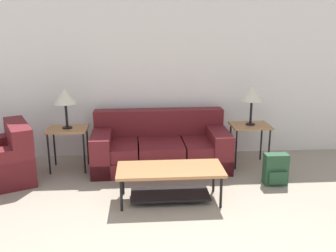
{
  "coord_description": "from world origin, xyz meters",
  "views": [
    {
      "loc": [
        -0.53,
        -2.03,
        2.09
      ],
      "look_at": [
        -0.17,
        2.77,
        0.8
      ],
      "focal_mm": 40.0,
      "sensor_mm": 36.0,
      "label": 1
    }
  ],
  "objects_px": {
    "coffee_table": "(170,177)",
    "table_lamp_left": "(65,97)",
    "table_lamp_right": "(252,94)",
    "side_table_right": "(250,129)",
    "backpack": "(276,170)",
    "couch": "(160,148)",
    "side_table_left": "(68,133)"
  },
  "relations": [
    {
      "from": "coffee_table",
      "to": "table_lamp_left",
      "type": "height_order",
      "value": "table_lamp_left"
    },
    {
      "from": "table_lamp_left",
      "to": "table_lamp_right",
      "type": "height_order",
      "value": "same"
    },
    {
      "from": "coffee_table",
      "to": "side_table_right",
      "type": "xyz_separation_m",
      "value": [
        1.32,
        1.17,
        0.25
      ]
    },
    {
      "from": "backpack",
      "to": "table_lamp_left",
      "type": "bearing_deg",
      "value": 165.01
    },
    {
      "from": "couch",
      "to": "coffee_table",
      "type": "xyz_separation_m",
      "value": [
        0.05,
        -1.21,
        0.03
      ]
    },
    {
      "from": "coffee_table",
      "to": "backpack",
      "type": "relative_size",
      "value": 3.0
    },
    {
      "from": "couch",
      "to": "table_lamp_left",
      "type": "xyz_separation_m",
      "value": [
        -1.37,
        -0.04,
        0.81
      ]
    },
    {
      "from": "side_table_right",
      "to": "table_lamp_left",
      "type": "xyz_separation_m",
      "value": [
        -2.74,
        0.0,
        0.54
      ]
    },
    {
      "from": "couch",
      "to": "backpack",
      "type": "bearing_deg",
      "value": -28.25
    },
    {
      "from": "table_lamp_right",
      "to": "backpack",
      "type": "xyz_separation_m",
      "value": [
        0.15,
        -0.77,
        -0.9
      ]
    },
    {
      "from": "coffee_table",
      "to": "table_lamp_left",
      "type": "distance_m",
      "value": 2.0
    },
    {
      "from": "side_table_right",
      "to": "table_lamp_right",
      "type": "xyz_separation_m",
      "value": [
        0.0,
        0.0,
        0.54
      ]
    },
    {
      "from": "couch",
      "to": "side_table_left",
      "type": "distance_m",
      "value": 1.4
    },
    {
      "from": "coffee_table",
      "to": "table_lamp_right",
      "type": "distance_m",
      "value": 1.93
    },
    {
      "from": "coffee_table",
      "to": "side_table_left",
      "type": "bearing_deg",
      "value": 140.6
    },
    {
      "from": "table_lamp_left",
      "to": "backpack",
      "type": "xyz_separation_m",
      "value": [
        2.89,
        -0.77,
        -0.9
      ]
    },
    {
      "from": "table_lamp_left",
      "to": "table_lamp_right",
      "type": "relative_size",
      "value": 1.0
    },
    {
      "from": "couch",
      "to": "table_lamp_right",
      "type": "bearing_deg",
      "value": -1.82
    },
    {
      "from": "couch",
      "to": "coffee_table",
      "type": "relative_size",
      "value": 1.58
    },
    {
      "from": "couch",
      "to": "side_table_right",
      "type": "xyz_separation_m",
      "value": [
        1.37,
        -0.04,
        0.28
      ]
    },
    {
      "from": "table_lamp_right",
      "to": "couch",
      "type": "bearing_deg",
      "value": 178.18
    },
    {
      "from": "couch",
      "to": "backpack",
      "type": "height_order",
      "value": "couch"
    },
    {
      "from": "side_table_right",
      "to": "backpack",
      "type": "height_order",
      "value": "side_table_right"
    },
    {
      "from": "table_lamp_right",
      "to": "table_lamp_left",
      "type": "bearing_deg",
      "value": 180.0
    },
    {
      "from": "side_table_left",
      "to": "table_lamp_right",
      "type": "distance_m",
      "value": 2.79
    },
    {
      "from": "coffee_table",
      "to": "table_lamp_left",
      "type": "xyz_separation_m",
      "value": [
        -1.42,
        1.17,
        0.79
      ]
    },
    {
      "from": "coffee_table",
      "to": "side_table_right",
      "type": "distance_m",
      "value": 1.78
    },
    {
      "from": "table_lamp_left",
      "to": "backpack",
      "type": "distance_m",
      "value": 3.12
    },
    {
      "from": "side_table_left",
      "to": "couch",
      "type": "bearing_deg",
      "value": 1.82
    },
    {
      "from": "couch",
      "to": "side_table_right",
      "type": "relative_size",
      "value": 3.19
    },
    {
      "from": "couch",
      "to": "side_table_right",
      "type": "bearing_deg",
      "value": -1.82
    },
    {
      "from": "side_table_right",
      "to": "table_lamp_left",
      "type": "height_order",
      "value": "table_lamp_left"
    }
  ]
}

